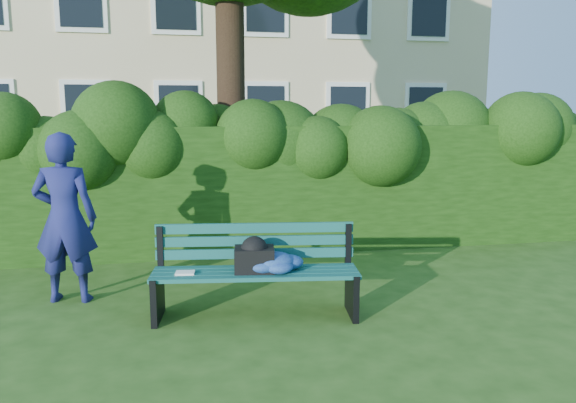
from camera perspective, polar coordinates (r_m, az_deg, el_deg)
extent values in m
plane|color=#294B15|center=(6.30, 1.07, -9.43)|extent=(80.00, 80.00, 0.00)
cube|color=white|center=(15.98, -19.76, 8.70)|extent=(1.30, 0.08, 1.60)
cube|color=black|center=(15.94, -19.78, 8.70)|extent=(1.05, 0.04, 1.35)
cube|color=white|center=(15.81, -11.02, 9.07)|extent=(1.30, 0.08, 1.60)
cube|color=black|center=(15.77, -11.02, 9.07)|extent=(1.05, 0.04, 1.35)
cube|color=white|center=(16.00, -2.29, 9.24)|extent=(1.30, 0.08, 1.60)
cube|color=black|center=(15.96, -2.26, 9.24)|extent=(1.05, 0.04, 1.35)
cube|color=white|center=(16.54, 6.06, 9.20)|extent=(1.30, 0.08, 1.60)
cube|color=black|center=(16.50, 6.10, 9.19)|extent=(1.05, 0.04, 1.35)
cube|color=white|center=(17.40, 13.73, 8.99)|extent=(1.30, 0.08, 1.60)
cube|color=black|center=(17.36, 13.79, 8.99)|extent=(1.05, 0.04, 1.35)
cube|color=white|center=(16.22, -20.33, 18.63)|extent=(1.30, 0.08, 1.60)
cube|color=black|center=(16.18, -20.35, 18.65)|extent=(1.05, 0.04, 1.35)
cube|color=white|center=(16.05, -11.35, 19.11)|extent=(1.30, 0.08, 1.60)
cube|color=black|center=(16.01, -11.35, 19.14)|extent=(1.05, 0.04, 1.35)
cube|color=white|center=(16.24, -2.36, 19.16)|extent=(1.30, 0.08, 1.60)
cube|color=black|center=(16.20, -2.33, 19.19)|extent=(1.05, 0.04, 1.35)
cube|color=white|center=(16.77, 6.24, 18.80)|extent=(1.30, 0.08, 1.60)
cube|color=black|center=(16.74, 6.28, 18.82)|extent=(1.05, 0.04, 1.35)
cube|color=white|center=(17.62, 14.10, 18.13)|extent=(1.30, 0.08, 1.60)
cube|color=black|center=(17.58, 14.16, 18.14)|extent=(1.05, 0.04, 1.35)
cube|color=#14330B|center=(8.21, -2.15, 1.44)|extent=(10.00, 1.00, 1.80)
cylinder|color=black|center=(8.72, -5.86, 13.63)|extent=(0.43, 0.43, 5.37)
cube|color=#0D4145|center=(5.36, -3.30, -7.81)|extent=(2.00, 0.36, 0.04)
cube|color=#0D4145|center=(5.47, -3.31, -7.44)|extent=(2.00, 0.36, 0.04)
cube|color=#0D4145|center=(5.59, -3.32, -7.09)|extent=(2.00, 0.36, 0.04)
cube|color=#0D4145|center=(5.70, -3.33, -6.75)|extent=(2.00, 0.36, 0.04)
cube|color=#0D4145|center=(5.74, -3.35, -5.28)|extent=(2.00, 0.29, 0.10)
cube|color=#0D4145|center=(5.72, -3.36, -3.99)|extent=(2.00, 0.29, 0.10)
cube|color=#0D4145|center=(5.70, -3.37, -2.70)|extent=(2.00, 0.29, 0.10)
cube|color=black|center=(5.67, -13.10, -9.49)|extent=(0.12, 0.50, 0.44)
cube|color=black|center=(5.80, -12.85, -4.64)|extent=(0.07, 0.07, 0.45)
cube|color=black|center=(5.56, -13.27, -7.51)|extent=(0.11, 0.42, 0.05)
cube|color=black|center=(5.68, 6.50, -9.27)|extent=(0.12, 0.50, 0.44)
cube|color=black|center=(5.81, 6.13, -4.44)|extent=(0.07, 0.07, 0.45)
cube|color=black|center=(5.57, 6.63, -7.29)|extent=(0.11, 0.42, 0.05)
cube|color=white|center=(5.51, -10.41, -7.14)|extent=(0.20, 0.15, 0.02)
cube|color=black|center=(5.49, -3.44, -5.88)|extent=(0.42, 0.33, 0.24)
imported|color=navy|center=(6.33, -21.73, -1.57)|extent=(0.72, 0.53, 1.80)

